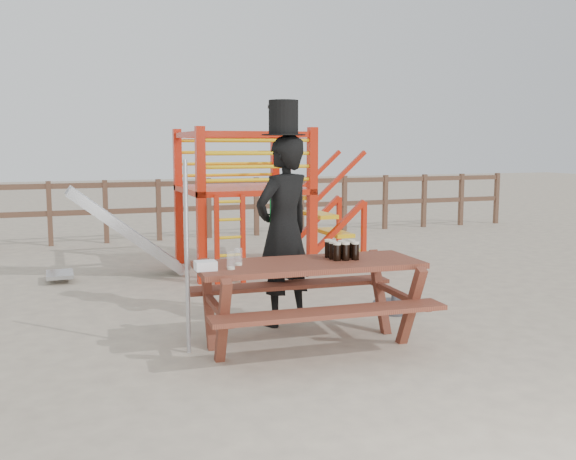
% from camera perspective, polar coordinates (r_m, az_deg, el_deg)
% --- Properties ---
extents(ground, '(60.00, 60.00, 0.00)m').
position_cam_1_polar(ground, '(6.35, 3.50, -9.41)').
color(ground, '#B8A88F').
rests_on(ground, ground).
extents(back_fence, '(15.09, 0.09, 1.20)m').
position_cam_1_polar(back_fence, '(12.84, -9.23, 2.46)').
color(back_fence, brown).
rests_on(back_fence, ground).
extents(playground_fort, '(4.71, 1.84, 2.10)m').
position_cam_1_polar(playground_fort, '(9.52, -4.52, 2.83)').
color(playground_fort, red).
rests_on(playground_fort, ground).
extents(picnic_table, '(2.12, 1.53, 0.79)m').
position_cam_1_polar(picnic_table, '(5.91, 1.85, -5.64)').
color(picnic_table, brown).
rests_on(picnic_table, ground).
extents(man_with_hat, '(0.84, 0.72, 2.30)m').
position_cam_1_polar(man_with_hat, '(6.57, -0.40, 0.38)').
color(man_with_hat, black).
rests_on(man_with_hat, ground).
extents(metal_pole, '(0.04, 0.04, 1.73)m').
position_cam_1_polar(metal_pole, '(5.72, -8.97, -2.48)').
color(metal_pole, '#B2B2B7').
rests_on(metal_pole, ground).
extents(parasol_base, '(0.46, 0.46, 0.20)m').
position_cam_1_polar(parasol_base, '(7.32, 9.36, -6.75)').
color(parasol_base, '#393A3F').
rests_on(parasol_base, ground).
extents(paper_bag, '(0.18, 0.14, 0.08)m').
position_cam_1_polar(paper_bag, '(5.50, -7.34, -3.16)').
color(paper_bag, white).
rests_on(paper_bag, picnic_table).
extents(stout_pints, '(0.26, 0.29, 0.17)m').
position_cam_1_polar(stout_pints, '(6.00, 4.80, -1.78)').
color(stout_pints, black).
rests_on(stout_pints, picnic_table).
extents(empty_glasses, '(0.18, 0.23, 0.15)m').
position_cam_1_polar(empty_glasses, '(5.61, -4.77, -2.62)').
color(empty_glasses, silver).
rests_on(empty_glasses, picnic_table).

